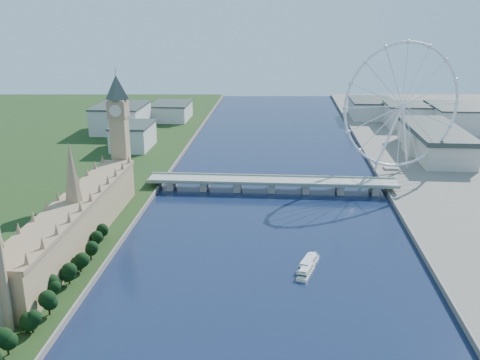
# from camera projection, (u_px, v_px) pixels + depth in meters

# --- Properties ---
(tree_row) EXTENTS (8.41, 216.41, 21.38)m
(tree_row) POSITION_uv_depth(u_px,v_px,m) (37.00, 311.00, 266.81)
(tree_row) COLOR black
(tree_row) RESTS_ON ground
(parliament_range) EXTENTS (24.00, 200.00, 70.00)m
(parliament_range) POSITION_uv_depth(u_px,v_px,m) (76.00, 222.00, 356.40)
(parliament_range) COLOR tan
(parliament_range) RESTS_ON ground
(big_ben) EXTENTS (20.02, 20.02, 110.00)m
(big_ben) POSITION_uv_depth(u_px,v_px,m) (119.00, 119.00, 444.47)
(big_ben) COLOR tan
(big_ben) RESTS_ON ground
(westminster_bridge) EXTENTS (220.00, 22.00, 9.50)m
(westminster_bridge) POSITION_uv_depth(u_px,v_px,m) (272.00, 183.00, 474.27)
(westminster_bridge) COLOR gray
(westminster_bridge) RESTS_ON ground
(london_eye) EXTENTS (113.60, 39.12, 124.30)m
(london_eye) POSITION_uv_depth(u_px,v_px,m) (402.00, 106.00, 499.50)
(london_eye) COLOR silver
(london_eye) RESTS_ON ground
(county_hall) EXTENTS (54.00, 144.00, 35.00)m
(county_hall) POSITION_uv_depth(u_px,v_px,m) (433.00, 156.00, 587.17)
(county_hall) COLOR beige
(county_hall) RESTS_ON ground
(city_skyline) EXTENTS (505.00, 280.00, 32.00)m
(city_skyline) POSITION_uv_depth(u_px,v_px,m) (305.00, 117.00, 715.46)
(city_skyline) COLOR beige
(city_skyline) RESTS_ON ground
(tour_boat_near) EXTENTS (13.97, 26.76, 5.70)m
(tour_boat_near) POSITION_uv_depth(u_px,v_px,m) (306.00, 274.00, 324.94)
(tour_boat_near) COLOR beige
(tour_boat_near) RESTS_ON ground
(tour_boat_far) EXTENTS (16.64, 29.32, 6.30)m
(tour_boat_far) POSITION_uv_depth(u_px,v_px,m) (308.00, 267.00, 333.55)
(tour_boat_far) COLOR silver
(tour_boat_far) RESTS_ON ground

